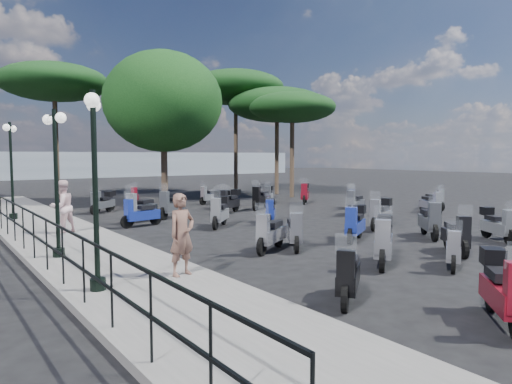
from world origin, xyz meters
TOP-DOWN VIEW (x-y plane):
  - ground at (0.00, 0.00)m, footprint 120.00×120.00m
  - sidewalk at (-6.50, 3.00)m, footprint 3.00×30.00m
  - railing at (-7.80, 2.80)m, footprint 0.04×26.04m
  - lamp_post_0 at (-7.40, -4.14)m, footprint 0.51×1.02m
  - lamp_post_1 at (-7.29, -0.80)m, footprint 0.36×1.04m
  - lamp_post_2 at (-7.09, 7.21)m, footprint 0.59×1.03m
  - woman at (-5.68, -4.12)m, footprint 0.69×0.54m
  - pedestrian_far at (-6.34, 2.78)m, footprint 0.99×0.90m
  - scooter_0 at (-1.17, -5.64)m, footprint 1.61×1.25m
  - scooter_1 at (-3.90, -7.00)m, footprint 1.38×1.09m
  - scooter_2 at (-2.39, -2.84)m, footprint 1.55×1.00m
  - scooter_3 at (-3.52, 3.36)m, footprint 1.67×0.57m
  - scooter_4 at (-3.07, 4.44)m, footprint 1.68×1.07m
  - scooter_5 at (-3.15, 8.56)m, footprint 1.34×1.06m
  - scooter_6 at (-2.79, -9.15)m, footprint 1.44×1.30m
  - scooter_7 at (-1.63, -2.97)m, footprint 1.10×1.45m
  - scooter_8 at (0.64, -3.17)m, footprint 1.58×1.03m
  - scooter_9 at (-1.24, 1.56)m, footprint 1.39×1.37m
  - scooter_10 at (-1.58, 4.81)m, footprint 1.62×1.12m
  - scooter_11 at (-1.22, 9.72)m, footprint 0.86×1.53m
  - scooter_12 at (-0.14, -6.79)m, footprint 1.33×0.88m
  - scooter_13 at (1.38, -5.99)m, footprint 1.22×1.35m
  - scooter_14 at (3.12, -2.16)m, footprint 1.68×0.84m
  - scooter_15 at (0.74, 1.11)m, footprint 1.14×1.26m
  - scooter_16 at (1.23, 4.71)m, footprint 1.58×1.02m
  - scooter_17 at (2.45, 8.53)m, footprint 1.52×0.65m
  - scooter_19 at (4.12, -5.73)m, footprint 1.00×1.44m
  - scooter_20 at (2.95, -4.20)m, footprint 1.38×1.43m
  - scooter_21 at (5.38, 1.02)m, footprint 1.68×0.87m
  - scooter_22 at (3.23, 5.02)m, footprint 1.64×1.04m
  - scooter_23 at (2.14, 6.18)m, footprint 1.03×1.25m
  - scooter_26 at (8.45, -0.72)m, footprint 0.82×1.50m
  - scooter_27 at (7.07, 2.75)m, footprint 1.18×1.17m
  - scooter_28 at (5.02, 6.67)m, footprint 1.20×1.25m
  - scooter_29 at (6.80, 5.79)m, footprint 1.42×1.35m
  - scooter_30 at (1.69, 6.42)m, footprint 1.03×1.25m
  - scooter_31 at (-3.37, 8.19)m, footprint 1.34×1.06m
  - scooter_32 at (9.82, -0.02)m, footprint 0.82×1.50m
  - broadleaf_tree at (1.09, 11.16)m, footprint 6.53×6.53m
  - pine_0 at (7.92, 14.16)m, footprint 6.73×6.73m
  - pine_1 at (9.41, 11.44)m, footprint 6.53×6.53m
  - pine_2 at (-3.22, 17.01)m, footprint 6.41×6.41m
  - pine_3 at (8.73, 9.10)m, footprint 5.37×5.37m
  - distant_hills at (0.00, 45.00)m, footprint 70.00×8.00m

SIDE VIEW (x-z plane):
  - ground at x=0.00m, z-range 0.00..0.00m
  - sidewalk at x=-6.50m, z-range 0.00..0.15m
  - scooter_12 at x=-0.14m, z-range -0.18..1.01m
  - scooter_17 at x=2.45m, z-range -0.19..1.05m
  - scooter_26 at x=8.45m, z-range -0.19..1.08m
  - scooter_32 at x=9.82m, z-range -0.19..1.08m
  - scooter_23 at x=2.14m, z-range -0.15..1.04m
  - scooter_30 at x=1.69m, z-range -0.15..1.04m
  - scooter_11 at x=-1.22m, z-range -0.20..1.10m
  - scooter_27 at x=7.07m, z-range -0.15..1.06m
  - scooter_1 at x=-3.90m, z-range -0.20..1.11m
  - scooter_3 at x=-3.52m, z-range -0.20..1.13m
  - scooter_15 at x=0.74m, z-range -0.15..1.08m
  - scooter_5 at x=-3.15m, z-range -0.15..1.09m
  - scooter_31 at x=-3.37m, z-range -0.15..1.09m
  - scooter_7 at x=-1.63m, z-range -0.21..1.15m
  - scooter_13 at x=1.38m, z-range -0.21..1.16m
  - scooter_28 at x=5.02m, z-range -0.16..1.11m
  - scooter_2 at x=-2.39m, z-range -0.21..1.17m
  - scooter_19 at x=4.12m, z-range -0.16..1.13m
  - scooter_21 at x=5.38m, z-range -0.21..1.19m
  - scooter_22 at x=3.23m, z-range -0.22..1.23m
  - scooter_10 at x=-1.58m, z-range -0.23..1.25m
  - scooter_4 at x=-3.07m, z-range -0.23..1.26m
  - scooter_20 at x=2.95m, z-range -0.23..1.26m
  - scooter_16 at x=1.23m, z-range -0.17..1.21m
  - scooter_8 at x=0.64m, z-range -0.17..1.21m
  - scooter_14 at x=3.12m, z-range -0.17..1.22m
  - scooter_6 at x=-2.79m, z-range -0.17..1.23m
  - scooter_9 at x=-1.24m, z-range -0.17..1.24m
  - scooter_29 at x=6.80m, z-range -0.18..1.25m
  - scooter_0 at x=-1.17m, z-range -0.18..1.31m
  - railing at x=-7.80m, z-range 0.35..1.45m
  - pedestrian_far at x=-6.34m, z-range 0.15..1.82m
  - woman at x=-5.68m, z-range 0.15..1.83m
  - distant_hills at x=0.00m, z-range 0.00..3.00m
  - lamp_post_1 at x=-7.29m, z-range 0.40..3.93m
  - lamp_post_0 at x=-7.40m, z-range 0.40..4.00m
  - lamp_post_2 at x=-7.09m, z-range 0.41..4.13m
  - pine_3 at x=8.73m, z-range 2.28..8.77m
  - broadleaf_tree at x=1.09m, z-range 1.39..9.73m
  - pine_1 at x=9.41m, z-range 2.39..9.47m
  - pine_2 at x=-3.22m, z-range 2.90..10.97m
  - pine_0 at x=7.92m, z-range 3.03..11.47m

